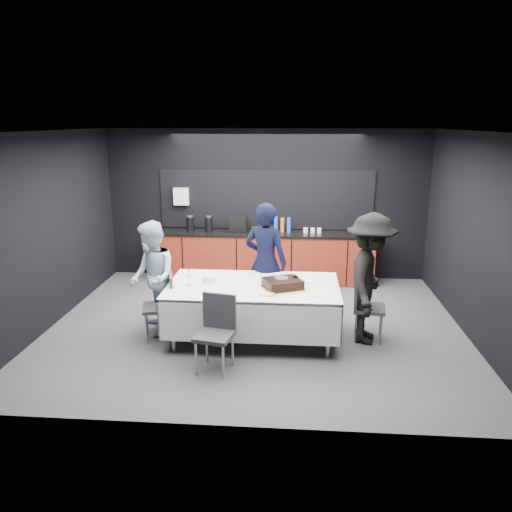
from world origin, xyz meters
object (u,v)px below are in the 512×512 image
(chair_right, at_px, (364,302))
(plate_stack, at_px, (210,279))
(chair_near, at_px, (217,327))
(party_table, at_px, (253,294))
(chair_left, at_px, (164,301))
(cake_assembly, at_px, (283,284))
(person_left, at_px, (152,279))
(person_center, at_px, (266,262))
(champagne_flute, at_px, (189,274))
(person_right, at_px, (370,279))

(chair_right, bearing_deg, plate_stack, -178.77)
(plate_stack, bearing_deg, chair_near, -75.95)
(party_table, bearing_deg, chair_left, -176.03)
(cake_assembly, bearing_deg, person_left, 173.71)
(cake_assembly, distance_m, chair_right, 1.17)
(chair_near, xyz_separation_m, person_left, (-1.06, 0.98, 0.27))
(person_center, bearing_deg, party_table, 98.87)
(plate_stack, distance_m, person_center, 0.98)
(champagne_flute, xyz_separation_m, person_left, (-0.56, 0.18, -0.13))
(chair_left, bearing_deg, person_center, 30.35)
(chair_right, distance_m, person_center, 1.55)
(party_table, xyz_separation_m, chair_near, (-0.37, -0.89, -0.11))
(chair_left, relative_size, person_left, 0.57)
(person_center, relative_size, person_left, 1.12)
(chair_right, distance_m, person_right, 0.36)
(champagne_flute, distance_m, person_center, 1.27)
(person_left, bearing_deg, champagne_flute, 47.88)
(plate_stack, xyz_separation_m, person_right, (2.17, -0.02, 0.06))
(chair_left, relative_size, person_right, 0.52)
(chair_right, bearing_deg, cake_assembly, -168.79)
(cake_assembly, relative_size, person_left, 0.39)
(champagne_flute, distance_m, person_right, 2.43)
(cake_assembly, xyz_separation_m, person_right, (1.16, 0.16, 0.05))
(chair_near, distance_m, person_right, 2.18)
(party_table, relative_size, plate_stack, 11.80)
(person_right, bearing_deg, chair_left, 105.97)
(person_left, xyz_separation_m, person_right, (2.99, -0.05, 0.08))
(chair_left, bearing_deg, person_right, 2.66)
(champagne_flute, distance_m, person_left, 0.60)
(cake_assembly, distance_m, person_center, 0.87)
(chair_right, height_order, person_right, person_right)
(chair_near, height_order, person_left, person_left)
(person_right, bearing_deg, plate_stack, 102.83)
(party_table, xyz_separation_m, chair_left, (-1.23, -0.09, -0.11))
(person_center, bearing_deg, chair_near, 91.91)
(champagne_flute, bearing_deg, chair_near, -58.40)
(plate_stack, bearing_deg, chair_right, 1.23)
(champagne_flute, height_order, person_right, person_right)
(plate_stack, xyz_separation_m, person_center, (0.73, 0.64, 0.07))
(chair_left, bearing_deg, chair_right, 4.03)
(cake_assembly, xyz_separation_m, chair_left, (-1.63, 0.03, -0.31))
(person_center, xyz_separation_m, person_left, (-1.55, -0.62, -0.09))
(champagne_flute, xyz_separation_m, chair_left, (-0.36, 0.00, -0.40))
(chair_left, bearing_deg, chair_near, -43.29)
(chair_right, distance_m, chair_near, 2.13)
(cake_assembly, distance_m, chair_near, 1.14)
(party_table, height_order, cake_assembly, cake_assembly)
(party_table, height_order, champagne_flute, champagne_flute)
(person_center, relative_size, person_right, 1.01)
(chair_left, bearing_deg, champagne_flute, -0.55)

